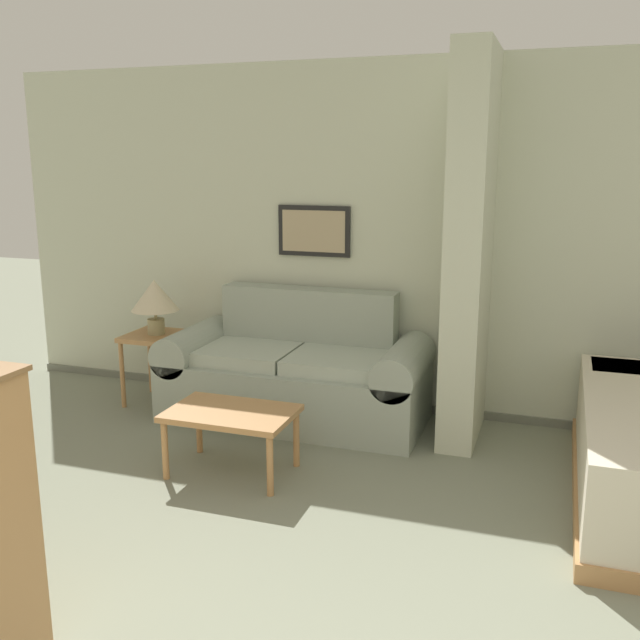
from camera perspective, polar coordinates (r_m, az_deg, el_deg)
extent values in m
cube|color=beige|center=(5.28, 11.93, 6.04)|extent=(7.53, 0.12, 2.60)
cube|color=slate|center=(5.50, 11.22, -7.30)|extent=(7.53, 0.02, 0.06)
cube|color=black|center=(5.46, -0.48, 7.13)|extent=(0.57, 0.02, 0.38)
cube|color=tan|center=(5.45, -0.53, 7.12)|extent=(0.50, 0.01, 0.31)
cube|color=beige|center=(4.84, 11.85, 5.45)|extent=(0.24, 0.76, 2.60)
cube|color=#99A393|center=(5.29, -2.05, -5.70)|extent=(1.37, 0.84, 0.44)
cube|color=#99A393|center=(5.45, -0.89, -0.03)|extent=(1.37, 0.20, 0.50)
cube|color=#99A393|center=(5.62, -9.89, -4.76)|extent=(0.27, 0.84, 0.44)
cylinder|color=#99A393|center=(5.55, -9.99, -2.02)|extent=(0.30, 0.84, 0.30)
cube|color=#99A393|center=(5.07, 6.67, -6.61)|extent=(0.27, 0.84, 0.44)
cylinder|color=#99A393|center=(4.99, 6.75, -3.60)|extent=(0.30, 0.84, 0.30)
cube|color=#AAB5A4|center=(5.30, -5.73, -2.70)|extent=(0.66, 0.60, 0.10)
cube|color=#AAB5A4|center=(5.06, 1.35, -3.39)|extent=(0.66, 0.60, 0.10)
cube|color=#B27F4C|center=(4.40, -7.12, -7.41)|extent=(0.76, 0.51, 0.04)
cylinder|color=#B27F4C|center=(4.45, -12.29, -10.14)|extent=(0.04, 0.04, 0.37)
cylinder|color=#B27F4C|center=(4.16, -4.02, -11.55)|extent=(0.04, 0.04, 0.37)
cylinder|color=#B27F4C|center=(4.79, -9.65, -8.33)|extent=(0.04, 0.04, 0.37)
cylinder|color=#B27F4C|center=(4.52, -1.90, -9.46)|extent=(0.04, 0.04, 0.37)
cube|color=#B27F4C|center=(5.71, -12.93, -1.27)|extent=(0.46, 0.46, 0.04)
cylinder|color=#B27F4C|center=(5.73, -15.53, -4.26)|extent=(0.04, 0.04, 0.52)
cylinder|color=#B27F4C|center=(5.52, -12.10, -4.72)|extent=(0.04, 0.04, 0.52)
cylinder|color=#B27F4C|center=(6.05, -13.42, -3.24)|extent=(0.04, 0.04, 0.52)
cylinder|color=#B27F4C|center=(5.85, -10.11, -3.63)|extent=(0.04, 0.04, 0.52)
cylinder|color=tan|center=(5.69, -12.97, -0.50)|extent=(0.13, 0.13, 0.12)
cylinder|color=tan|center=(5.67, -13.02, 0.43)|extent=(0.02, 0.02, 0.07)
cone|color=beige|center=(5.64, -13.10, 1.95)|extent=(0.37, 0.37, 0.24)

